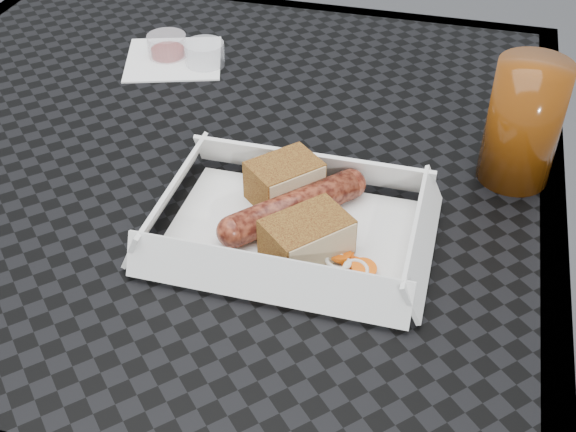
% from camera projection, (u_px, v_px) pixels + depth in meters
% --- Properties ---
extents(patio_table, '(0.80, 0.80, 0.74)m').
position_uv_depth(patio_table, '(188.00, 196.00, 0.83)').
color(patio_table, black).
rests_on(patio_table, ground).
extents(food_tray, '(0.22, 0.15, 0.00)m').
position_uv_depth(food_tray, '(291.00, 233.00, 0.66)').
color(food_tray, white).
rests_on(food_tray, patio_table).
extents(bratwurst, '(0.12, 0.13, 0.03)m').
position_uv_depth(bratwurst, '(294.00, 207.00, 0.66)').
color(bratwurst, brown).
rests_on(bratwurst, food_tray).
extents(bread_near, '(0.08, 0.08, 0.04)m').
position_uv_depth(bread_near, '(284.00, 181.00, 0.68)').
color(bread_near, brown).
rests_on(bread_near, food_tray).
extents(bread_far, '(0.08, 0.09, 0.04)m').
position_uv_depth(bread_far, '(307.00, 237.00, 0.62)').
color(bread_far, brown).
rests_on(bread_far, food_tray).
extents(veg_garnish, '(0.03, 0.03, 0.00)m').
position_uv_depth(veg_garnish, '(348.00, 264.00, 0.62)').
color(veg_garnish, '#F85C0A').
rests_on(veg_garnish, food_tray).
extents(napkin, '(0.15, 0.15, 0.00)m').
position_uv_depth(napkin, '(174.00, 59.00, 0.93)').
color(napkin, white).
rests_on(napkin, patio_table).
extents(condiment_cup_sauce, '(0.05, 0.05, 0.03)m').
position_uv_depth(condiment_cup_sauce, '(167.00, 46.00, 0.93)').
color(condiment_cup_sauce, maroon).
rests_on(condiment_cup_sauce, patio_table).
extents(condiment_cup_empty, '(0.05, 0.05, 0.03)m').
position_uv_depth(condiment_cup_empty, '(205.00, 54.00, 0.91)').
color(condiment_cup_empty, silver).
rests_on(condiment_cup_empty, patio_table).
extents(drink_glass, '(0.07, 0.07, 0.13)m').
position_uv_depth(drink_glass, '(524.00, 123.00, 0.69)').
color(drink_glass, '#5A2907').
rests_on(drink_glass, patio_table).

